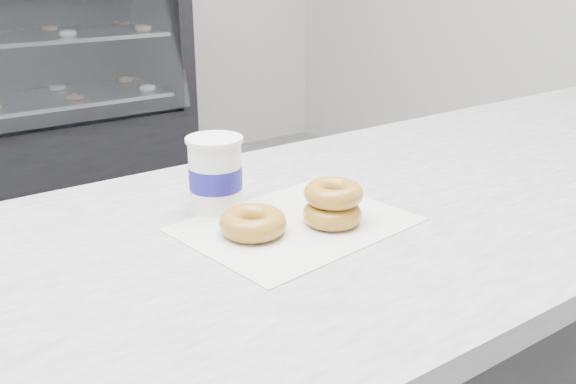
# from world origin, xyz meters

# --- Properties ---
(wax_paper) EXTENTS (0.37, 0.30, 0.00)m
(wax_paper) POSITION_xyz_m (0.15, -0.60, 0.90)
(wax_paper) COLOR silver
(wax_paper) RESTS_ON counter
(donut_single) EXTENTS (0.11, 0.11, 0.04)m
(donut_single) POSITION_xyz_m (0.07, -0.59, 0.92)
(donut_single) COLOR #B88732
(donut_single) RESTS_ON wax_paper
(donut_stack) EXTENTS (0.11, 0.11, 0.06)m
(donut_stack) POSITION_xyz_m (0.19, -0.63, 0.93)
(donut_stack) COLOR #B88732
(donut_stack) RESTS_ON wax_paper
(coffee_cup) EXTENTS (0.10, 0.10, 0.12)m
(coffee_cup) POSITION_xyz_m (0.08, -0.47, 0.96)
(coffee_cup) COLOR white
(coffee_cup) RESTS_ON counter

